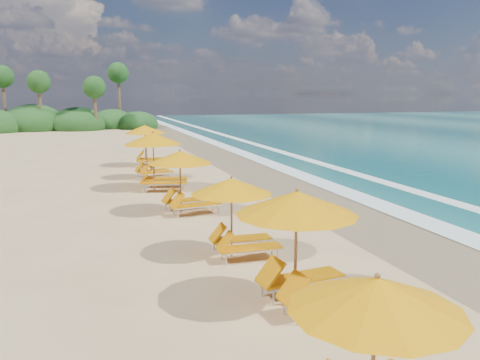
{
  "coord_description": "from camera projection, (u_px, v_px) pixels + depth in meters",
  "views": [
    {
      "loc": [
        -5.18,
        -16.34,
        4.25
      ],
      "look_at": [
        0.0,
        0.0,
        1.2
      ],
      "focal_mm": 36.39,
      "sensor_mm": 36.0,
      "label": 1
    }
  ],
  "objects": [
    {
      "name": "station_5",
      "position": [
        150.0,
        155.0,
        24.6
      ],
      "size": [
        2.57,
        2.46,
        2.16
      ],
      "rotation": [
        0.0,
        0.0,
        0.17
      ],
      "color": "olive",
      "rests_on": "ground"
    },
    {
      "name": "station_3",
      "position": [
        185.0,
        177.0,
        17.37
      ],
      "size": [
        2.74,
        2.6,
        2.33
      ],
      "rotation": [
        0.0,
        0.0,
        0.15
      ],
      "color": "olive",
      "rests_on": "ground"
    },
    {
      "name": "wet_sand",
      "position": [
        338.0,
        205.0,
        18.81
      ],
      "size": [
        4.0,
        160.0,
        0.01
      ],
      "primitive_type": "cube",
      "color": "#816C4D",
      "rests_on": "ground"
    },
    {
      "name": "ground",
      "position": [
        240.0,
        213.0,
        17.62
      ],
      "size": [
        160.0,
        160.0,
        0.0
      ],
      "primitive_type": "plane",
      "color": "tan",
      "rests_on": "ground"
    },
    {
      "name": "station_6",
      "position": [
        148.0,
        143.0,
        28.73
      ],
      "size": [
        2.88,
        2.72,
        2.5
      ],
      "rotation": [
        0.0,
        0.0,
        -0.12
      ],
      "color": "olive",
      "rests_on": "ground"
    },
    {
      "name": "station_2",
      "position": [
        238.0,
        211.0,
        12.71
      ],
      "size": [
        2.36,
        2.18,
        2.17
      ],
      "rotation": [
        0.0,
        0.0,
        -0.02
      ],
      "color": "olive",
      "rests_on": "ground"
    },
    {
      "name": "treeline",
      "position": [
        43.0,
        122.0,
        57.21
      ],
      "size": [
        25.8,
        8.8,
        9.74
      ],
      "color": "#163D14",
      "rests_on": "ground"
    },
    {
      "name": "surf_foam",
      "position": [
        398.0,
        200.0,
        19.61
      ],
      "size": [
        4.0,
        160.0,
        0.01
      ],
      "color": "white",
      "rests_on": "ground"
    },
    {
      "name": "station_4",
      "position": [
        158.0,
        157.0,
        21.6
      ],
      "size": [
        3.21,
        3.09,
        2.62
      ],
      "rotation": [
        0.0,
        0.0,
        -0.22
      ],
      "color": "olive",
      "rests_on": "ground"
    },
    {
      "name": "station_0",
      "position": [
        383.0,
        344.0,
        5.96
      ],
      "size": [
        2.72,
        2.63,
        2.18
      ],
      "rotation": [
        0.0,
        0.0,
        0.27
      ],
      "color": "olive",
      "rests_on": "ground"
    },
    {
      "name": "station_1",
      "position": [
        304.0,
        240.0,
        9.66
      ],
      "size": [
        2.84,
        2.68,
        2.46
      ],
      "rotation": [
        0.0,
        0.0,
        0.11
      ],
      "color": "olive",
      "rests_on": "ground"
    }
  ]
}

